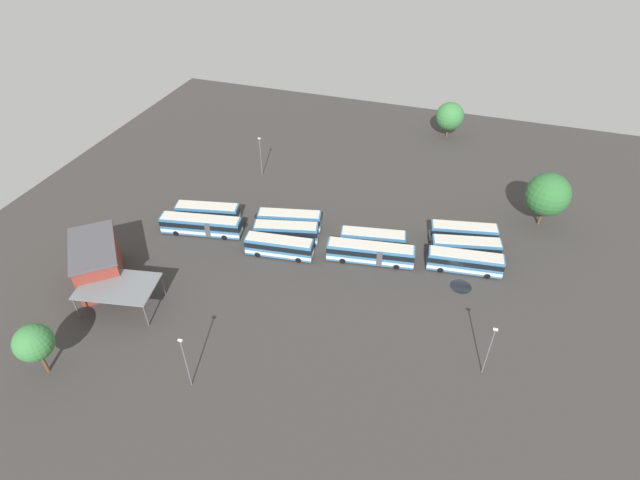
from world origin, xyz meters
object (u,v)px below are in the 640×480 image
(bus_row2_slot1, at_px, (286,232))
(bus_row0_slot1, at_px, (466,248))
(bus_row1_slot1, at_px, (373,240))
(bus_row2_slot2, at_px, (279,247))
(bus_row0_slot0, at_px, (463,233))
(bus_row0_slot2, at_px, (465,262))
(tree_northeast, at_px, (34,343))
(maintenance_shelter, at_px, (117,286))
(tree_south_edge, at_px, (548,195))
(tree_west_edge, at_px, (450,116))
(bus_row3_slot0, at_px, (208,213))
(bus_row2_slot0, at_px, (290,220))
(lamp_post_by_building, at_px, (261,155))
(bus_row3_slot1, at_px, (201,225))
(bus_row1_slot2, at_px, (371,253))
(depot_building, at_px, (97,262))
(lamp_post_mid_lot, at_px, (186,361))
(lamp_post_far_corner, at_px, (489,349))

(bus_row2_slot1, bearing_deg, bus_row0_slot1, -169.82)
(bus_row1_slot1, height_order, bus_row2_slot2, same)
(bus_row0_slot0, relative_size, bus_row0_slot2, 0.95)
(bus_row0_slot1, xyz_separation_m, tree_northeast, (48.67, 40.19, 3.68))
(bus_row1_slot1, height_order, maintenance_shelter, maintenance_shelter)
(bus_row0_slot1, bearing_deg, maintenance_shelter, 30.45)
(bus_row1_slot1, relative_size, tree_northeast, 1.39)
(maintenance_shelter, relative_size, tree_south_edge, 1.19)
(bus_row0_slot1, height_order, tree_west_edge, tree_west_edge)
(bus_row1_slot1, height_order, bus_row3_slot0, same)
(bus_row2_slot0, distance_m, tree_west_edge, 49.93)
(maintenance_shelter, relative_size, lamp_post_by_building, 1.42)
(bus_row0_slot1, relative_size, bus_row3_slot1, 0.79)
(bus_row2_slot1, xyz_separation_m, lamp_post_by_building, (12.62, -18.59, 2.82))
(bus_row1_slot2, relative_size, depot_building, 1.09)
(bus_row0_slot2, height_order, lamp_post_mid_lot, lamp_post_mid_lot)
(bus_row3_slot0, distance_m, maintenance_shelter, 23.13)
(depot_building, distance_m, lamp_post_by_building, 38.29)
(bus_row3_slot1, xyz_separation_m, lamp_post_mid_lot, (-13.89, 28.19, 2.86))
(tree_south_edge, bearing_deg, bus_row2_slot0, 20.00)
(bus_row1_slot1, height_order, depot_building, depot_building)
(bus_row0_slot0, height_order, bus_row1_slot2, same)
(bus_row2_slot2, height_order, tree_northeast, tree_northeast)
(bus_row0_slot2, height_order, bus_row2_slot2, same)
(depot_building, bearing_deg, bus_row1_slot1, -151.71)
(bus_row0_slot0, xyz_separation_m, tree_west_edge, (7.35, -38.98, 3.23))
(bus_row1_slot1, distance_m, bus_row2_slot1, 14.69)
(bus_row0_slot2, relative_size, tree_south_edge, 1.19)
(bus_row1_slot1, bearing_deg, bus_row2_slot1, 10.07)
(bus_row0_slot2, xyz_separation_m, tree_south_edge, (-11.56, -16.97, 4.44))
(bus_row1_slot2, bearing_deg, maintenance_shelter, 33.44)
(bus_row2_slot2, xyz_separation_m, tree_northeast, (19.70, 30.92, 3.68))
(bus_row0_slot2, bearing_deg, bus_row0_slot1, -86.54)
(bus_row2_slot0, xyz_separation_m, bus_row2_slot2, (-1.06, 7.40, 0.00))
(bus_row2_slot1, height_order, lamp_post_mid_lot, lamp_post_mid_lot)
(bus_row2_slot1, bearing_deg, lamp_post_mid_lot, 88.67)
(bus_row1_slot1, bearing_deg, maintenance_shelter, 37.93)
(bus_row2_slot0, height_order, bus_row3_slot1, same)
(bus_row2_slot2, bearing_deg, lamp_post_by_building, -60.09)
(bus_row2_slot0, bearing_deg, bus_row1_slot1, 176.86)
(bus_row0_slot0, height_order, bus_row0_slot2, same)
(lamp_post_far_corner, bearing_deg, bus_row0_slot2, -77.46)
(bus_row0_slot0, xyz_separation_m, bus_row1_slot1, (14.11, 6.60, -0.00))
(lamp_post_far_corner, xyz_separation_m, tree_northeast, (53.16, 17.36, 0.94))
(lamp_post_by_building, xyz_separation_m, tree_west_edge, (-33.84, -29.56, 0.41))
(bus_row0_slot1, height_order, bus_row0_slot2, same)
(bus_row3_slot0, height_order, bus_row3_slot1, same)
(bus_row0_slot0, bearing_deg, lamp_post_far_corner, 101.11)
(bus_row0_slot2, distance_m, tree_west_edge, 47.35)
(bus_row3_slot1, xyz_separation_m, maintenance_shelter, (2.48, 19.25, 2.16))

